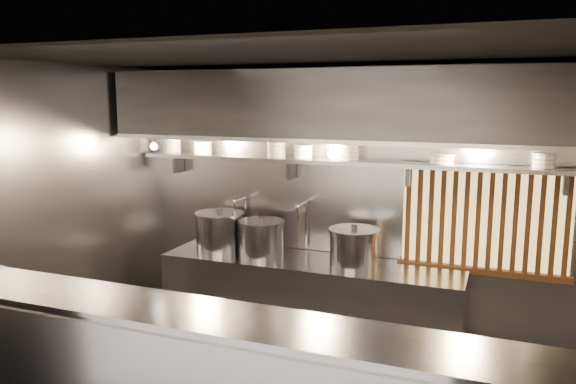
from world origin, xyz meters
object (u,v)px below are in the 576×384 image
Objects in this scene: stock_pot_mid at (262,238)px; stock_pot_left at (220,231)px; pendant_bulb at (332,154)px; heat_lamp at (152,141)px; stock_pot_right at (354,247)px.

stock_pot_left is at bearing 172.55° from stock_pot_mid.
pendant_bulb is 1.50m from stock_pot_left.
heat_lamp is 1.49m from stock_pot_mid.
stock_pot_right is (1.47, -0.06, -0.02)m from stock_pot_left.
stock_pot_mid is (-0.71, -0.09, -0.87)m from pendant_bulb.
pendant_bulb is at bearing 1.04° from stock_pot_left.
stock_pot_right is at bearing -2.16° from stock_pot_left.
heat_lamp reaches higher than stock_pot_mid.
stock_pot_left is 1.27× the size of stock_pot_right.
pendant_bulb reaches higher than stock_pot_right.
stock_pot_left is at bearing 29.72° from heat_lamp.
stock_pot_mid is (1.09, 0.26, -0.98)m from heat_lamp.
heat_lamp is 0.64× the size of stock_pot_right.
heat_lamp is 0.55× the size of stock_pot_mid.
heat_lamp is 1.87× the size of pendant_bulb.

